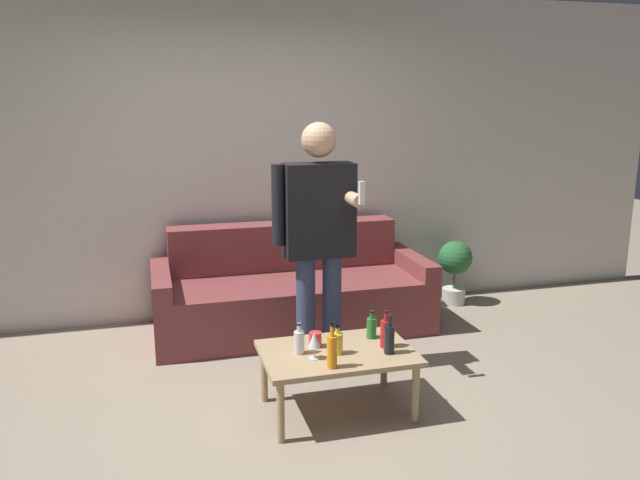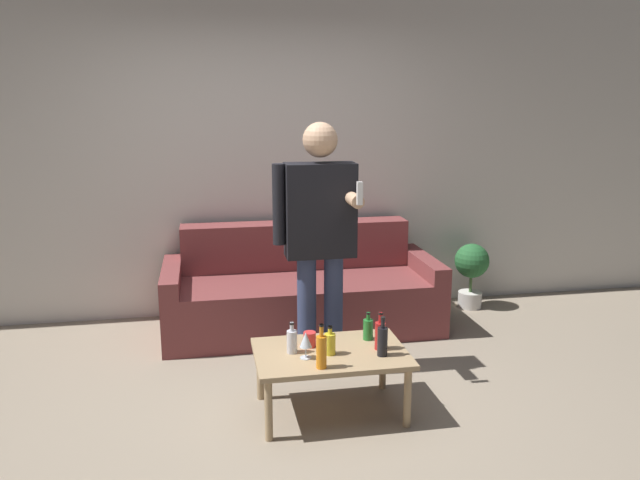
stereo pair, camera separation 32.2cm
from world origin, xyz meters
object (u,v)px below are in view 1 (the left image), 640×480
(couch, at_px, (291,292))
(coffee_table, at_px, (337,358))
(person_standing_front, at_px, (318,231))
(bottle_orange, at_px, (386,333))

(couch, distance_m, coffee_table, 1.46)
(couch, relative_size, coffee_table, 2.45)
(couch, height_order, person_standing_front, person_standing_front)
(couch, height_order, bottle_orange, couch)
(bottle_orange, bearing_deg, coffee_table, 175.86)
(coffee_table, height_order, person_standing_front, person_standing_front)
(bottle_orange, height_order, person_standing_front, person_standing_front)
(bottle_orange, bearing_deg, couch, 99.16)
(couch, relative_size, person_standing_front, 1.29)
(coffee_table, bearing_deg, couch, 87.87)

